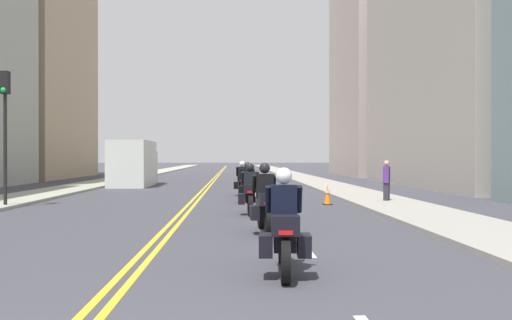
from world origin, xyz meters
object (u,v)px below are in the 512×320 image
(traffic_cone_0, at_px, (327,195))
(pedestrian_0, at_px, (387,181))
(parked_truck, at_px, (134,165))
(motorcycle_4, at_px, (242,181))
(motorcycle_1, at_px, (265,205))
(motorcycle_2, at_px, (250,194))
(motorcycle_3, at_px, (248,186))
(traffic_light_near, at_px, (5,114))
(motorcycle_0, at_px, (284,232))

(traffic_cone_0, bearing_deg, pedestrian_0, 9.80)
(parked_truck, bearing_deg, motorcycle_4, -53.45)
(motorcycle_4, height_order, pedestrian_0, pedestrian_0)
(traffic_cone_0, distance_m, pedestrian_0, 2.45)
(pedestrian_0, height_order, parked_truck, parked_truck)
(parked_truck, bearing_deg, motorcycle_1, -72.35)
(motorcycle_4, relative_size, traffic_cone_0, 2.85)
(motorcycle_1, bearing_deg, parked_truck, 104.25)
(pedestrian_0, bearing_deg, motorcycle_2, 150.68)
(motorcycle_3, distance_m, traffic_light_near, 9.28)
(motorcycle_1, xyz_separation_m, motorcycle_2, (-0.23, 4.36, -0.02))
(motorcycle_0, height_order, motorcycle_1, motorcycle_1)
(motorcycle_3, xyz_separation_m, parked_truck, (-6.79, 12.95, 0.63))
(motorcycle_0, bearing_deg, traffic_cone_0, 80.78)
(motorcycle_1, distance_m, pedestrian_0, 9.61)
(motorcycle_0, distance_m, parked_truck, 27.55)
(traffic_cone_0, xyz_separation_m, traffic_light_near, (-11.58, -0.98, 2.93))
(traffic_light_near, bearing_deg, motorcycle_4, 36.71)
(motorcycle_3, xyz_separation_m, traffic_cone_0, (2.99, -1.30, -0.27))
(pedestrian_0, bearing_deg, motorcycle_0, -175.93)
(motorcycle_0, distance_m, traffic_light_near, 14.65)
(motorcycle_1, xyz_separation_m, traffic_light_near, (-8.78, 6.71, 2.65))
(motorcycle_2, bearing_deg, motorcycle_1, -86.50)
(traffic_light_near, bearing_deg, traffic_cone_0, 4.83)
(motorcycle_4, height_order, traffic_light_near, traffic_light_near)
(motorcycle_2, height_order, motorcycle_3, motorcycle_2)
(traffic_cone_0, bearing_deg, motorcycle_3, 156.45)
(motorcycle_0, bearing_deg, motorcycle_3, 94.29)
(motorcycle_0, relative_size, pedestrian_0, 1.35)
(motorcycle_3, relative_size, motorcycle_4, 1.05)
(pedestrian_0, bearing_deg, traffic_cone_0, 125.75)
(motorcycle_3, bearing_deg, motorcycle_0, -90.55)
(motorcycle_1, bearing_deg, traffic_light_near, 139.22)
(motorcycle_2, xyz_separation_m, motorcycle_3, (0.03, 4.63, -0.00))
(motorcycle_4, bearing_deg, traffic_light_near, -141.32)
(motorcycle_1, relative_size, motorcycle_2, 0.94)
(motorcycle_3, height_order, traffic_light_near, traffic_light_near)
(motorcycle_4, bearing_deg, motorcycle_0, -86.80)
(motorcycle_1, relative_size, pedestrian_0, 1.28)
(motorcycle_2, height_order, traffic_cone_0, motorcycle_2)
(motorcycle_0, bearing_deg, motorcycle_1, 93.70)
(motorcycle_0, height_order, motorcycle_4, motorcycle_0)
(motorcycle_2, xyz_separation_m, parked_truck, (-6.76, 17.58, 0.63))
(motorcycle_1, bearing_deg, motorcycle_2, 89.60)
(traffic_cone_0, bearing_deg, motorcycle_2, -132.23)
(motorcycle_2, xyz_separation_m, traffic_light_near, (-8.56, 2.35, 2.66))
(motorcycle_2, bearing_deg, parked_truck, 111.52)
(motorcycle_4, xyz_separation_m, pedestrian_0, (5.52, -4.90, 0.21))
(traffic_light_near, bearing_deg, motorcycle_3, 14.88)
(traffic_cone_0, bearing_deg, traffic_light_near, -175.17)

